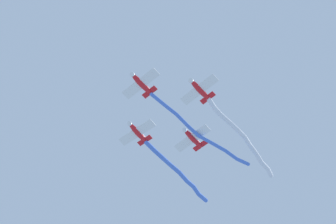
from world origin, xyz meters
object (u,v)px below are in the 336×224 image
object	(u,v)px
airplane_lead	(141,83)
airplane_slot	(193,138)
airplane_left_wing	(200,89)
airplane_right_wing	(137,132)

from	to	relation	value
airplane_lead	airplane_slot	world-z (taller)	airplane_lead
airplane_left_wing	airplane_right_wing	size ratio (longest dim) A/B	0.99
airplane_lead	airplane_left_wing	xyz separation A→B (m)	(8.03, -6.75, -0.40)
airplane_right_wing	airplane_slot	xyz separation A→B (m)	(8.03, -6.74, -0.50)
airplane_lead	airplane_slot	distance (m)	14.84
airplane_lead	airplane_right_wing	distance (m)	10.49
airplane_left_wing	airplane_right_wing	world-z (taller)	airplane_right_wing
airplane_right_wing	airplane_slot	world-z (taller)	airplane_right_wing
airplane_left_wing	airplane_slot	bearing A→B (deg)	-133.22
airplane_lead	airplane_right_wing	world-z (taller)	airplane_right_wing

